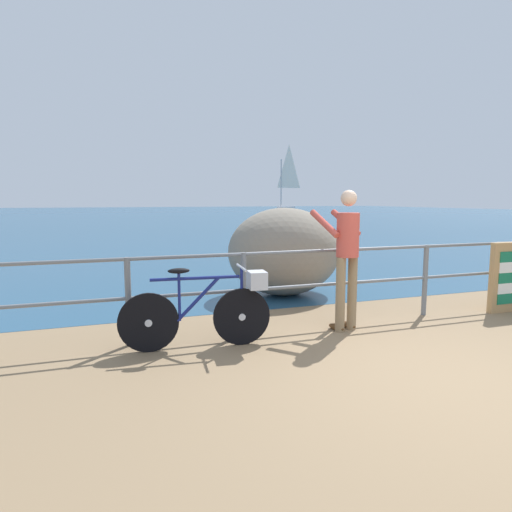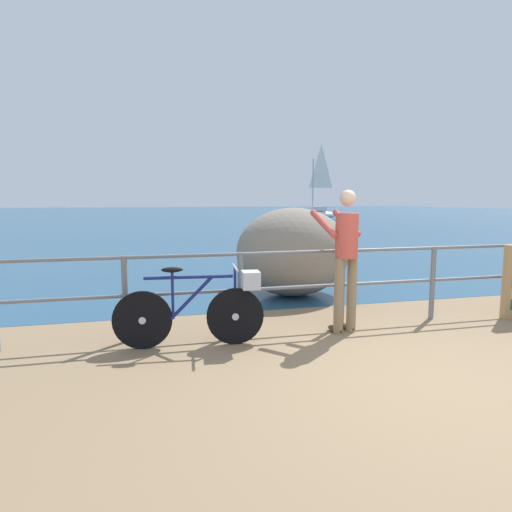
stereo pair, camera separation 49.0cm
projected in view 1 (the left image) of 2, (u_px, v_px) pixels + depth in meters
The scene contains 7 objects.
ground_plane at pixel (163, 232), 22.89m from camera, with size 120.00×120.00×0.10m, color #846B4C.
sea_surface at pixel (130, 214), 49.07m from camera, with size 120.00×90.00×0.01m, color navy.
promenade_railing at pixel (341, 277), 5.89m from camera, with size 8.30×0.07×1.02m.
bicycle at pixel (209, 307), 4.96m from camera, with size 1.70×0.48×0.92m.
person_at_railing at pixel (346, 253), 5.55m from camera, with size 0.54×0.67×1.78m.
breakwater_boulder_main at pixel (284, 252), 7.70m from camera, with size 1.98×1.68×1.52m.
sailboat at pixel (284, 211), 36.74m from camera, with size 4.55×2.00×6.16m.
Camera 1 is at (-2.99, -3.17, 1.67)m, focal length 31.02 mm.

